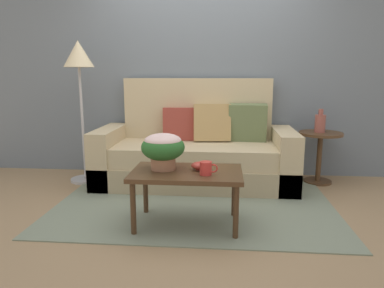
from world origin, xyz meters
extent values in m
plane|color=#997A56|center=(0.00, 0.00, 0.00)|extent=(14.00, 14.00, 0.00)
cube|color=slate|center=(0.00, 1.18, 1.39)|extent=(6.40, 0.12, 2.77)
cube|color=gray|center=(0.00, 0.04, 0.01)|extent=(2.61, 1.85, 0.01)
cube|color=tan|center=(-0.05, 0.64, 0.13)|extent=(2.19, 0.89, 0.26)
cube|color=tan|center=(-0.05, 0.61, 0.36)|extent=(1.74, 0.80, 0.21)
cube|color=tan|center=(-0.05, 1.00, 0.71)|extent=(1.74, 0.16, 0.95)
cube|color=tan|center=(-1.03, 0.64, 0.32)|extent=(0.23, 0.89, 0.63)
cube|color=tan|center=(0.94, 0.64, 0.32)|extent=(0.23, 0.89, 0.63)
cube|color=#607047|center=(0.54, 0.84, 0.68)|extent=(0.44, 0.21, 0.44)
cube|color=#93382D|center=(-0.25, 0.85, 0.66)|extent=(0.39, 0.18, 0.38)
cube|color=tan|center=(0.13, 0.83, 0.68)|extent=(0.44, 0.28, 0.44)
cylinder|color=#442D1B|center=(-0.42, -0.70, 0.21)|extent=(0.04, 0.04, 0.43)
cylinder|color=#442D1B|center=(0.37, -0.70, 0.21)|extent=(0.04, 0.04, 0.43)
cylinder|color=#442D1B|center=(-0.42, -0.26, 0.21)|extent=(0.04, 0.04, 0.43)
cylinder|color=#442D1B|center=(0.37, -0.26, 0.21)|extent=(0.04, 0.04, 0.43)
cube|color=#4C331E|center=(-0.02, -0.48, 0.45)|extent=(0.89, 0.55, 0.04)
cylinder|color=#4C331E|center=(1.36, 0.82, 0.01)|extent=(0.31, 0.31, 0.03)
cylinder|color=#4C331E|center=(1.36, 0.82, 0.29)|extent=(0.06, 0.06, 0.53)
cylinder|color=#4C331E|center=(1.36, 0.82, 0.57)|extent=(0.48, 0.48, 0.03)
cylinder|color=#B2B2B7|center=(-1.34, 0.66, 0.01)|extent=(0.34, 0.34, 0.03)
cylinder|color=#B2B2B7|center=(-1.34, 0.66, 0.67)|extent=(0.03, 0.03, 1.28)
cone|color=beige|center=(-1.34, 0.66, 1.45)|extent=(0.33, 0.33, 0.29)
cylinder|color=#A36B4C|center=(-0.22, -0.44, 0.52)|extent=(0.20, 0.20, 0.11)
ellipsoid|color=#286028|center=(-0.22, -0.44, 0.65)|extent=(0.36, 0.36, 0.21)
ellipsoid|color=beige|center=(-0.22, -0.44, 0.70)|extent=(0.30, 0.30, 0.12)
cylinder|color=red|center=(0.13, -0.57, 0.52)|extent=(0.09, 0.09, 0.10)
torus|color=red|center=(0.19, -0.57, 0.52)|extent=(0.07, 0.01, 0.07)
cylinder|color=#B2382D|center=(0.07, -0.44, 0.47)|extent=(0.05, 0.05, 0.02)
ellipsoid|color=#B2382D|center=(0.07, -0.44, 0.50)|extent=(0.13, 0.13, 0.06)
cylinder|color=#934C42|center=(1.35, 0.82, 0.69)|extent=(0.12, 0.12, 0.20)
cylinder|color=#934C42|center=(1.35, 0.82, 0.82)|extent=(0.05, 0.05, 0.07)
camera|label=1|loc=(0.26, -3.23, 1.24)|focal=33.13mm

